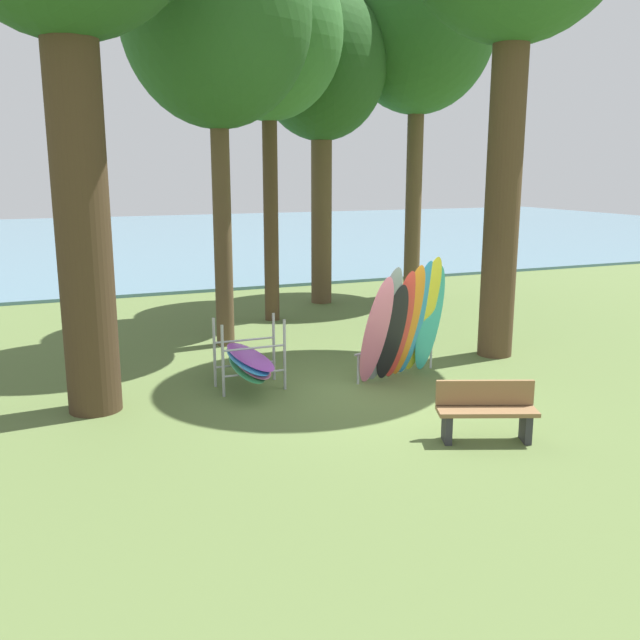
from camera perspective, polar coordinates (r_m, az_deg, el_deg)
ground_plane at (r=11.97m, az=4.67°, el=-6.15°), size 80.00×80.00×0.00m
lake_water at (r=39.65m, az=-14.60°, el=6.54°), size 80.00×36.00×0.10m
tree_mid_behind at (r=17.69m, az=-4.29°, el=22.43°), size 3.57×3.57×9.01m
tree_far_left_back at (r=19.92m, az=0.13°, el=19.98°), size 3.54×3.54×8.61m
tree_far_right_back at (r=15.23m, az=-8.55°, el=23.42°), size 3.86×3.86×9.02m
tree_deep_back at (r=21.46m, az=8.11°, el=22.95°), size 4.41×4.41×10.39m
leaning_board_pile at (r=12.59m, az=6.96°, el=-0.31°), size 1.93×1.17×2.28m
board_storage_rack at (r=12.22m, az=-5.92°, el=-3.37°), size 1.15×2.13×1.25m
park_bench at (r=10.16m, az=13.52°, el=-7.19°), size 1.45×0.89×0.85m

